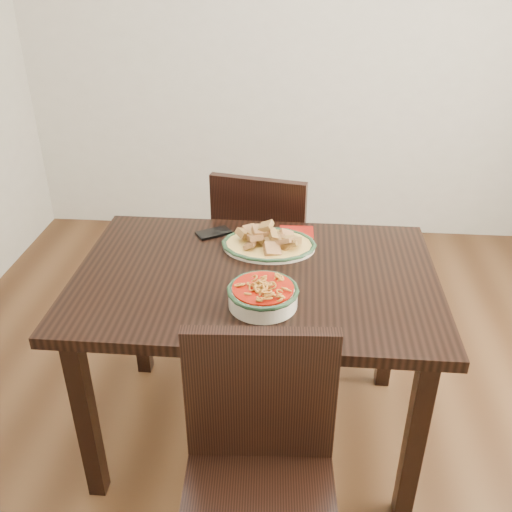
# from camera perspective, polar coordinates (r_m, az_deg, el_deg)

# --- Properties ---
(floor) EXTENTS (3.50, 3.50, 0.00)m
(floor) POSITION_cam_1_polar(r_m,az_deg,el_deg) (2.54, 3.38, -15.10)
(floor) COLOR #3E2613
(floor) RESTS_ON ground
(wall_back) EXTENTS (3.50, 0.10, 2.60)m
(wall_back) POSITION_cam_1_polar(r_m,az_deg,el_deg) (3.59, 5.05, 21.71)
(wall_back) COLOR beige
(wall_back) RESTS_ON ground
(dining_table) EXTENTS (1.26, 0.84, 0.75)m
(dining_table) POSITION_cam_1_polar(r_m,az_deg,el_deg) (2.03, -0.05, -4.04)
(dining_table) COLOR black
(dining_table) RESTS_ON ground
(chair_far) EXTENTS (0.49, 0.49, 0.89)m
(chair_far) POSITION_cam_1_polar(r_m,az_deg,el_deg) (2.66, 0.81, 0.74)
(chair_far) COLOR black
(chair_far) RESTS_ON ground
(chair_near) EXTENTS (0.44, 0.44, 0.89)m
(chair_near) POSITION_cam_1_polar(r_m,az_deg,el_deg) (1.67, 0.34, -20.54)
(chair_near) COLOR black
(chair_near) RESTS_ON ground
(fish_plate) EXTENTS (0.35, 0.27, 0.11)m
(fish_plate) POSITION_cam_1_polar(r_m,az_deg,el_deg) (2.13, 1.30, 1.91)
(fish_plate) COLOR #F2E5CC
(fish_plate) RESTS_ON dining_table
(noodle_bowl) EXTENTS (0.23, 0.23, 0.08)m
(noodle_bowl) POSITION_cam_1_polar(r_m,az_deg,el_deg) (1.80, 0.70, -3.75)
(noodle_bowl) COLOR beige
(noodle_bowl) RESTS_ON dining_table
(smartphone) EXTENTS (0.15, 0.13, 0.01)m
(smartphone) POSITION_cam_1_polar(r_m,az_deg,el_deg) (2.25, -4.25, 2.32)
(smartphone) COLOR black
(smartphone) RESTS_ON dining_table
(napkin) EXTENTS (0.14, 0.11, 0.01)m
(napkin) POSITION_cam_1_polar(r_m,az_deg,el_deg) (2.24, 4.07, 2.29)
(napkin) COLOR maroon
(napkin) RESTS_ON dining_table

